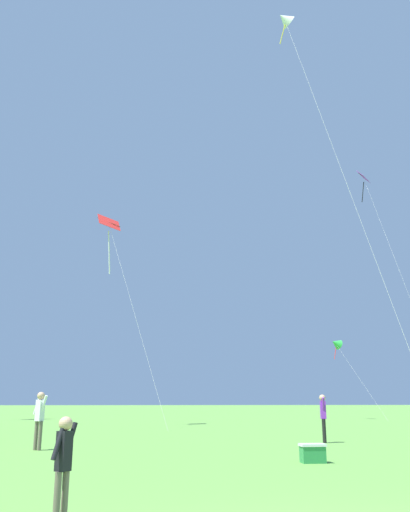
% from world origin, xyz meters
% --- Properties ---
extents(kite_green_small, '(2.77, 4.63, 6.67)m').
position_xyz_m(kite_green_small, '(13.87, 39.04, 6.13)').
color(kite_green_small, green).
rests_on(kite_green_small, ground_plane).
extents(kite_red_high, '(4.58, 6.76, 13.31)m').
position_xyz_m(kite_red_high, '(-4.61, 28.65, 11.77)').
color(kite_red_high, red).
rests_on(kite_red_high, ground_plane).
extents(kite_white_distant, '(3.61, 6.53, 21.61)m').
position_xyz_m(kite_white_distant, '(4.73, 18.68, 21.01)').
color(kite_white_distant, white).
rests_on(kite_white_distant, ground_plane).
extents(kite_purple_streamer, '(1.45, 11.04, 23.12)m').
position_xyz_m(kite_purple_streamer, '(18.55, 40.98, 21.17)').
color(kite_purple_streamer, purple).
rests_on(kite_purple_streamer, ground_plane).
extents(person_in_red_shirt, '(0.49, 0.40, 1.70)m').
position_xyz_m(person_in_red_shirt, '(-5.36, 12.58, 1.03)').
color(person_in_red_shirt, '#665B4C').
rests_on(person_in_red_shirt, ground_plane).
extents(person_in_blue_jacket, '(0.23, 0.54, 1.66)m').
position_xyz_m(person_in_blue_jacket, '(4.24, 14.50, 1.00)').
color(person_in_blue_jacket, black).
rests_on(person_in_blue_jacket, ground_plane).
extents(person_child_small, '(0.29, 0.36, 1.25)m').
position_xyz_m(person_child_small, '(-3.20, 2.06, 0.75)').
color(person_child_small, '#665B4C').
rests_on(person_child_small, ground_plane).
extents(picnic_cooler, '(0.60, 0.40, 0.44)m').
position_xyz_m(picnic_cooler, '(1.85, 8.31, 0.22)').
color(picnic_cooler, '#2D8C47').
rests_on(picnic_cooler, ground_plane).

